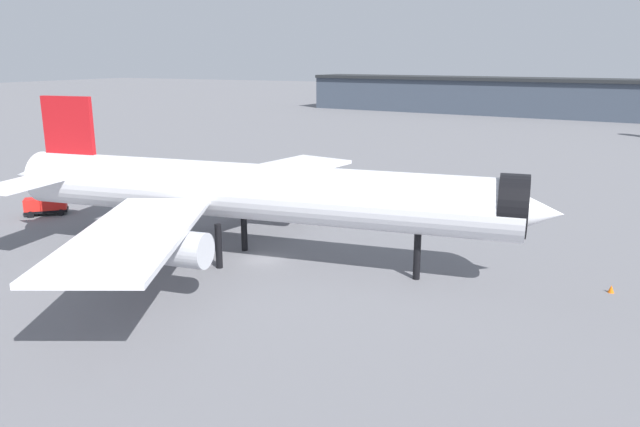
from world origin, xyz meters
name	(u,v)px	position (x,y,z in m)	size (l,w,h in m)	color
ground	(264,260)	(0.00, 0.00, 0.00)	(900.00, 900.00, 0.00)	slate
airliner_near_gate	(250,193)	(-0.99, -0.71, 7.51)	(61.42, 55.57, 17.06)	white
terminal_building	(578,98)	(18.74, 184.73, 7.12)	(206.40, 37.80, 22.42)	#3D4756
service_truck_front	(47,204)	(-37.19, 3.47, 1.59)	(5.56, 5.47, 3.00)	black
baggage_cart_trailing	(334,186)	(-7.52, 34.40, 0.98)	(2.30, 2.66, 1.82)	black
traffic_cone_near_nose	(254,186)	(-20.77, 31.13, 0.38)	(0.60, 0.60, 0.75)	#F2600C
traffic_cone_wingtip	(611,289)	(33.96, 6.30, 0.36)	(0.58, 0.58, 0.72)	#F2600C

